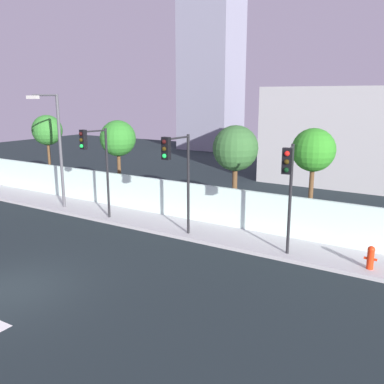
% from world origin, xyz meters
% --- Properties ---
extents(ground_plane, '(80.00, 80.00, 0.00)m').
position_xyz_m(ground_plane, '(0.00, 0.00, 0.00)').
color(ground_plane, '#1C2628').
extents(sidewalk, '(36.00, 2.40, 0.15)m').
position_xyz_m(sidewalk, '(0.00, 8.20, 0.07)').
color(sidewalk, '#B3B3B3').
rests_on(sidewalk, ground).
extents(perimeter_wall, '(36.00, 0.18, 1.80)m').
position_xyz_m(perimeter_wall, '(0.00, 9.49, 1.05)').
color(perimeter_wall, silver).
rests_on(perimeter_wall, sidewalk).
extents(traffic_light_left, '(0.35, 1.74, 4.38)m').
position_xyz_m(traffic_light_left, '(1.94, 6.72, 3.38)').
color(traffic_light_left, black).
rests_on(traffic_light_left, sidewalk).
extents(traffic_light_center, '(0.50, 1.53, 4.25)m').
position_xyz_m(traffic_light_center, '(6.71, 6.83, 3.28)').
color(traffic_light_center, black).
rests_on(traffic_light_center, sidewalk).
extents(traffic_light_right, '(0.48, 1.49, 4.44)m').
position_xyz_m(traffic_light_right, '(-2.87, 6.86, 3.41)').
color(traffic_light_right, black).
rests_on(traffic_light_right, sidewalk).
extents(street_lamp_curbside, '(0.74, 1.99, 6.04)m').
position_xyz_m(street_lamp_curbside, '(-6.21, 7.47, 3.78)').
color(street_lamp_curbside, '#4C4C51').
rests_on(street_lamp_curbside, sidewalk).
extents(fire_hydrant, '(0.44, 0.26, 0.84)m').
position_xyz_m(fire_hydrant, '(9.56, 7.66, 0.60)').
color(fire_hydrant, red).
rests_on(fire_hydrant, sidewalk).
extents(roadside_tree_leftmost, '(1.90, 1.90, 4.93)m').
position_xyz_m(roadside_tree_leftmost, '(-10.43, 10.33, 3.94)').
color(roadside_tree_leftmost, brown).
rests_on(roadside_tree_leftmost, ground).
extents(roadside_tree_midleft, '(2.01, 2.01, 4.78)m').
position_xyz_m(roadside_tree_midleft, '(-4.49, 10.33, 3.75)').
color(roadside_tree_midleft, brown).
rests_on(roadside_tree_midleft, ground).
extents(roadside_tree_midright, '(2.15, 2.15, 4.78)m').
position_xyz_m(roadside_tree_midright, '(2.85, 10.33, 3.67)').
color(roadside_tree_midright, brown).
rests_on(roadside_tree_midright, ground).
extents(roadside_tree_rightmost, '(1.85, 1.85, 4.80)m').
position_xyz_m(roadside_tree_rightmost, '(6.52, 10.33, 3.83)').
color(roadside_tree_rightmost, brown).
rests_on(roadside_tree_rightmost, ground).
extents(low_building_distant, '(10.38, 6.00, 6.70)m').
position_xyz_m(low_building_distant, '(4.73, 23.49, 3.35)').
color(low_building_distant, '#AFAFAF').
rests_on(low_building_distant, ground).
extents(tower_on_skyline, '(6.25, 5.00, 31.82)m').
position_xyz_m(tower_on_skyline, '(-12.97, 35.49, 15.91)').
color(tower_on_skyline, gray).
rests_on(tower_on_skyline, ground).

